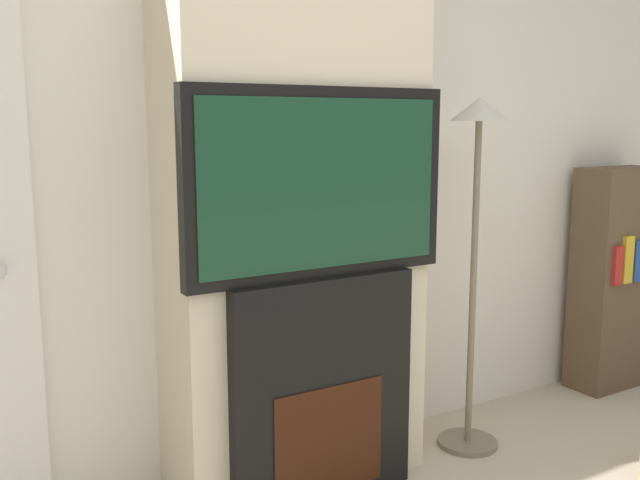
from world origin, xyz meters
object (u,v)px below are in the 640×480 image
(television, at_px, (320,184))
(fireplace, at_px, (320,391))
(bookshelf, at_px, (615,278))
(floor_lamp, at_px, (476,202))

(television, bearing_deg, fireplace, 90.00)
(fireplace, relative_size, bookshelf, 0.73)
(floor_lamp, bearing_deg, bookshelf, 7.79)
(bookshelf, bearing_deg, fireplace, -174.12)
(fireplace, bearing_deg, bookshelf, 5.88)
(fireplace, distance_m, television, 0.81)
(floor_lamp, relative_size, bookshelf, 1.28)
(fireplace, distance_m, floor_lamp, 1.08)
(fireplace, height_order, television, television)
(television, height_order, bookshelf, television)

